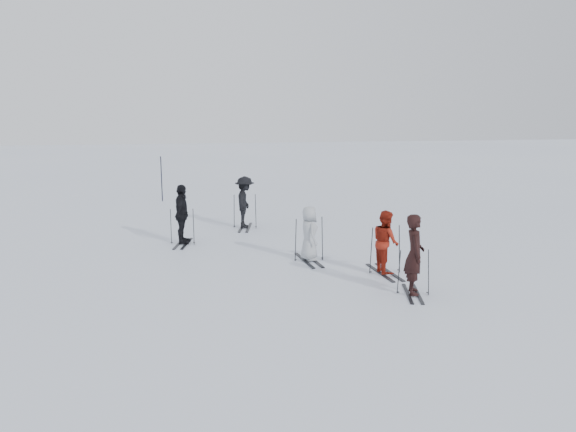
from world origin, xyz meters
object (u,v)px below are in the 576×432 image
Objects in this scene: skier_uphill_left at (182,215)px; piste_marker at (162,179)px; skier_red at (386,243)px; skier_uphill_far at (245,203)px; skier_grey at (309,234)px; skier_near_dark at (414,255)px.

piste_marker is at bearing 18.04° from skier_uphill_left.
skier_red is 7.24m from skier_uphill_far.
skier_grey is 12.80m from piste_marker.
skier_uphill_left is (-3.55, 2.85, 0.18)m from skier_grey.
piste_marker is (-6.03, 13.68, 0.24)m from skier_red.
skier_uphill_left is at bearing 145.52° from skier_uphill_far.
skier_grey is at bearing 41.75° from skier_near_dark.
skier_red is (0.00, 1.83, -0.11)m from skier_near_dark.
skier_uphill_left is at bearing 55.39° from skier_near_dark.
skier_uphill_left is (-5.25, 4.48, 0.13)m from skier_red.
skier_near_dark is 3.85m from skier_grey.
skier_uphill_far is at bearing -34.21° from skier_uphill_left.
skier_uphill_left is 9.23m from piste_marker.
skier_near_dark is at bearing -157.61° from skier_grey.
skier_uphill_far is at bearing -66.22° from piste_marker.
piste_marker reaches higher than skier_uphill_left.
skier_near_dark is 1.83m from skier_red.
skier_grey is 0.73× the size of piste_marker.
skier_near_dark is at bearing -148.03° from skier_uphill_far.
skier_grey is 4.56m from skier_uphill_left.
skier_uphill_left reaches higher than skier_uphill_far.
skier_near_dark is 16.63m from piste_marker.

